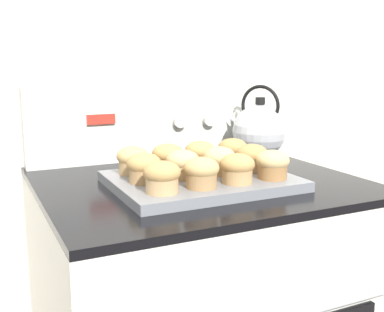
% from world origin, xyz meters
% --- Properties ---
extents(wall_back, '(8.00, 0.05, 2.40)m').
position_xyz_m(wall_back, '(0.00, 0.67, 1.20)').
color(wall_back, silver).
rests_on(wall_back, ground_plane).
extents(control_panel, '(0.71, 0.07, 0.21)m').
position_xyz_m(control_panel, '(0.00, 0.62, 1.01)').
color(control_panel, silver).
rests_on(control_panel, stove_range).
extents(muffin_pan, '(0.39, 0.30, 0.02)m').
position_xyz_m(muffin_pan, '(-0.02, 0.27, 0.91)').
color(muffin_pan, slate).
rests_on(muffin_pan, stove_range).
extents(muffin_r0_c0, '(0.07, 0.07, 0.06)m').
position_xyz_m(muffin_r0_c0, '(-0.15, 0.19, 0.95)').
color(muffin_r0_c0, tan).
rests_on(muffin_r0_c0, muffin_pan).
extents(muffin_r0_c1, '(0.07, 0.07, 0.06)m').
position_xyz_m(muffin_r0_c1, '(-0.06, 0.19, 0.95)').
color(muffin_r0_c1, '#A37A4C').
rests_on(muffin_r0_c1, muffin_pan).
extents(muffin_r0_c2, '(0.07, 0.07, 0.06)m').
position_xyz_m(muffin_r0_c2, '(0.02, 0.19, 0.95)').
color(muffin_r0_c2, tan).
rests_on(muffin_r0_c2, muffin_pan).
extents(muffin_r0_c3, '(0.07, 0.07, 0.06)m').
position_xyz_m(muffin_r0_c3, '(0.11, 0.19, 0.95)').
color(muffin_r0_c3, olive).
rests_on(muffin_r0_c3, muffin_pan).
extents(muffin_r1_c0, '(0.07, 0.07, 0.06)m').
position_xyz_m(muffin_r1_c0, '(-0.15, 0.28, 0.95)').
color(muffin_r1_c0, '#A37A4C').
rests_on(muffin_r1_c0, muffin_pan).
extents(muffin_r1_c1, '(0.07, 0.07, 0.06)m').
position_xyz_m(muffin_r1_c1, '(-0.06, 0.28, 0.95)').
color(muffin_r1_c1, tan).
rests_on(muffin_r1_c1, muffin_pan).
extents(muffin_r1_c2, '(0.07, 0.07, 0.06)m').
position_xyz_m(muffin_r1_c2, '(0.03, 0.28, 0.95)').
color(muffin_r1_c2, tan).
rests_on(muffin_r1_c2, muffin_pan).
extents(muffin_r1_c3, '(0.07, 0.07, 0.06)m').
position_xyz_m(muffin_r1_c3, '(0.11, 0.27, 0.95)').
color(muffin_r1_c3, tan).
rests_on(muffin_r1_c3, muffin_pan).
extents(muffin_r2_c0, '(0.07, 0.07, 0.06)m').
position_xyz_m(muffin_r2_c0, '(-0.15, 0.36, 0.95)').
color(muffin_r2_c0, tan).
rests_on(muffin_r2_c0, muffin_pan).
extents(muffin_r2_c1, '(0.07, 0.07, 0.06)m').
position_xyz_m(muffin_r2_c1, '(-0.06, 0.36, 0.95)').
color(muffin_r2_c1, olive).
rests_on(muffin_r2_c1, muffin_pan).
extents(muffin_r2_c2, '(0.07, 0.07, 0.06)m').
position_xyz_m(muffin_r2_c2, '(0.02, 0.36, 0.95)').
color(muffin_r2_c2, tan).
rests_on(muffin_r2_c2, muffin_pan).
extents(muffin_r2_c3, '(0.07, 0.07, 0.06)m').
position_xyz_m(muffin_r2_c3, '(0.11, 0.37, 0.95)').
color(muffin_r2_c3, tan).
rests_on(muffin_r2_c3, muffin_pan).
extents(tea_kettle, '(0.15, 0.18, 0.21)m').
position_xyz_m(tea_kettle, '(0.27, 0.49, 0.98)').
color(tea_kettle, silver).
rests_on(tea_kettle, stove_range).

